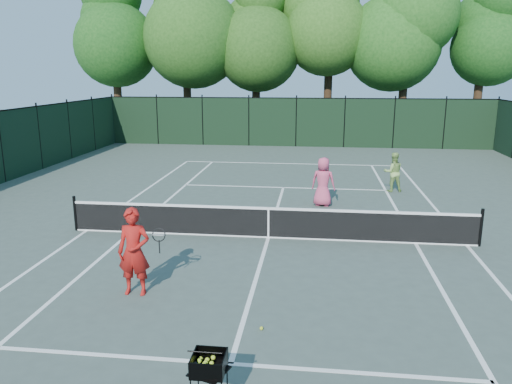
# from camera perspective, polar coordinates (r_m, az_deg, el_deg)

# --- Properties ---
(ground) EXTENTS (90.00, 90.00, 0.00)m
(ground) POSITION_cam_1_polar(r_m,az_deg,el_deg) (14.39, 1.42, -5.25)
(ground) COLOR #414F46
(ground) RESTS_ON ground
(sideline_doubles_left) EXTENTS (0.10, 23.77, 0.01)m
(sideline_doubles_left) POSITION_cam_1_polar(r_m,az_deg,el_deg) (15.86, -18.78, -4.19)
(sideline_doubles_left) COLOR white
(sideline_doubles_left) RESTS_ON ground
(sideline_doubles_right) EXTENTS (0.10, 23.77, 0.01)m
(sideline_doubles_right) POSITION_cam_1_polar(r_m,az_deg,el_deg) (14.94, 22.96, -5.65)
(sideline_doubles_right) COLOR white
(sideline_doubles_right) RESTS_ON ground
(sideline_singles_left) EXTENTS (0.10, 23.77, 0.01)m
(sideline_singles_left) POSITION_cam_1_polar(r_m,az_deg,el_deg) (15.32, -14.14, -4.48)
(sideline_singles_left) COLOR white
(sideline_singles_left) RESTS_ON ground
(sideline_singles_right) EXTENTS (0.10, 23.77, 0.01)m
(sideline_singles_right) POSITION_cam_1_polar(r_m,az_deg,el_deg) (14.61, 17.78, -5.62)
(sideline_singles_right) COLOR white
(sideline_singles_right) RESTS_ON ground
(baseline_far) EXTENTS (10.97, 0.10, 0.01)m
(baseline_far) POSITION_cam_1_polar(r_m,az_deg,el_deg) (25.90, 3.96, 3.26)
(baseline_far) COLOR white
(baseline_far) RESTS_ON ground
(service_line_near) EXTENTS (8.23, 0.10, 0.01)m
(service_line_near) POSITION_cam_1_polar(r_m,az_deg,el_deg) (8.64, -2.93, -19.02)
(service_line_near) COLOR white
(service_line_near) RESTS_ON ground
(service_line_far) EXTENTS (8.23, 0.10, 0.01)m
(service_line_far) POSITION_cam_1_polar(r_m,az_deg,el_deg) (20.53, 3.14, 0.52)
(service_line_far) COLOR white
(service_line_far) RESTS_ON ground
(center_service_line) EXTENTS (0.10, 12.80, 0.01)m
(center_service_line) POSITION_cam_1_polar(r_m,az_deg,el_deg) (14.39, 1.42, -5.24)
(center_service_line) COLOR white
(center_service_line) RESTS_ON ground
(tennis_net) EXTENTS (11.69, 0.09, 1.06)m
(tennis_net) POSITION_cam_1_polar(r_m,az_deg,el_deg) (14.25, 1.43, -3.44)
(tennis_net) COLOR black
(tennis_net) RESTS_ON ground
(fence_far) EXTENTS (24.00, 0.05, 3.00)m
(fence_far) POSITION_cam_1_polar(r_m,az_deg,el_deg) (31.74, 4.61, 7.90)
(fence_far) COLOR black
(fence_far) RESTS_ON ground
(tree_0) EXTENTS (6.40, 6.40, 13.14)m
(tree_0) POSITION_cam_1_polar(r_m,az_deg,el_deg) (38.02, -16.03, 18.44)
(tree_0) COLOR black
(tree_0) RESTS_ON ground
(tree_1) EXTENTS (6.80, 6.80, 13.98)m
(tree_1) POSITION_cam_1_polar(r_m,az_deg,el_deg) (36.97, -8.16, 19.79)
(tree_1) COLOR black
(tree_1) RESTS_ON ground
(tree_2) EXTENTS (6.00, 6.00, 12.40)m
(tree_2) POSITION_cam_1_polar(r_m,az_deg,el_deg) (35.75, 0.01, 18.58)
(tree_2) COLOR black
(tree_2) RESTS_ON ground
(tree_3) EXTENTS (7.00, 7.00, 14.45)m
(tree_3) POSITION_cam_1_polar(r_m,az_deg,el_deg) (36.12, 8.54, 20.42)
(tree_3) COLOR black
(tree_3) RESTS_ON ground
(tree_4) EXTENTS (6.20, 6.20, 12.97)m
(tree_4) POSITION_cam_1_polar(r_m,az_deg,el_deg) (35.79, 16.99, 18.68)
(tree_4) COLOR black
(tree_4) RESTS_ON ground
(tree_5) EXTENTS (5.80, 5.80, 12.23)m
(tree_5) POSITION_cam_1_polar(r_m,az_deg,el_deg) (37.35, 24.73, 17.15)
(tree_5) COLOR black
(tree_5) RESTS_ON ground
(coach) EXTENTS (0.94, 0.65, 1.90)m
(coach) POSITION_cam_1_polar(r_m,az_deg,el_deg) (10.92, -13.76, -6.64)
(coach) COLOR #AE1813
(coach) RESTS_ON ground
(player_pink) EXTENTS (0.95, 0.73, 1.74)m
(player_pink) POSITION_cam_1_polar(r_m,az_deg,el_deg) (17.72, 7.68, 1.17)
(player_pink) COLOR #D1496F
(player_pink) RESTS_ON ground
(player_green) EXTENTS (0.82, 0.67, 1.56)m
(player_green) POSITION_cam_1_polar(r_m,az_deg,el_deg) (20.44, 15.41, 2.21)
(player_green) COLOR #90B85C
(player_green) RESTS_ON ground
(ball_hopper) EXTENTS (0.59, 0.59, 0.89)m
(ball_hopper) POSITION_cam_1_polar(r_m,az_deg,el_deg) (7.28, -5.40, -18.99)
(ball_hopper) COLOR black
(ball_hopper) RESTS_ON ground
(loose_ball_midcourt) EXTENTS (0.07, 0.07, 0.07)m
(loose_ball_midcourt) POSITION_cam_1_polar(r_m,az_deg,el_deg) (9.56, 0.63, -15.30)
(loose_ball_midcourt) COLOR #B9CB29
(loose_ball_midcourt) RESTS_ON ground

